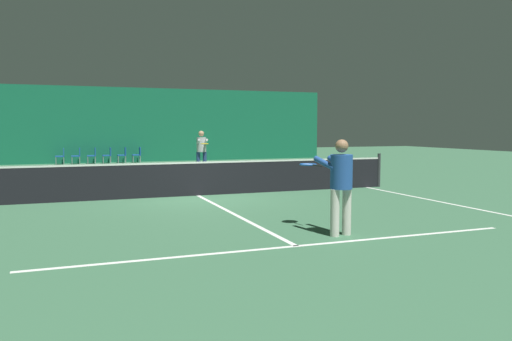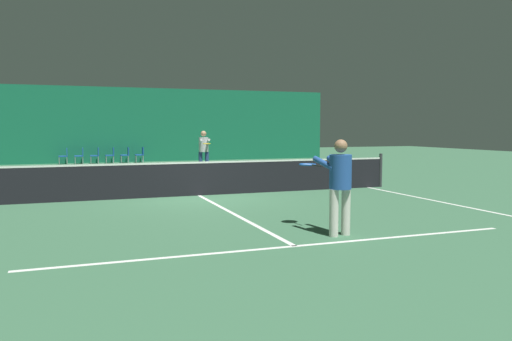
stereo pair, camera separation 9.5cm
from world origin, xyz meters
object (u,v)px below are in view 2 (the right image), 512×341
courtside_chair_5 (141,154)px  player_near (339,180)px  tennis_net (199,177)px  courtside_chair_1 (80,155)px  player_far (204,148)px  courtside_chair_4 (126,154)px  courtside_chair_2 (96,154)px  courtside_chair_0 (65,155)px  courtside_chair_3 (111,154)px

courtside_chair_5 → player_near: bearing=2.4°
tennis_net → courtside_chair_1: bearing=101.4°
player_far → courtside_chair_1: size_ratio=2.10×
player_far → courtside_chair_4: 7.55m
courtside_chair_2 → courtside_chair_4: same height
courtside_chair_2 → courtside_chair_5: (2.35, 0.00, 0.00)m
player_near → player_far: 13.20m
player_far → courtside_chair_5: player_far is taller
player_near → courtside_chair_0: size_ratio=2.01×
player_far → player_near: bearing=3.3°
tennis_net → player_far: (1.99, 7.26, 0.52)m
player_far → courtside_chair_3: bearing=-147.6°
player_far → courtside_chair_3: size_ratio=2.10×
courtside_chair_4 → courtside_chair_5: (0.78, 0.00, 0.00)m
player_near → courtside_chair_3: 20.40m
courtside_chair_1 → courtside_chair_4: same height
tennis_net → courtside_chair_1: 14.63m
player_near → player_far: (0.92, 13.16, 0.05)m
tennis_net → courtside_chair_3: size_ratio=14.29×
courtside_chair_0 → courtside_chair_4: 3.13m
player_near → courtside_chair_2: 20.51m
courtside_chair_0 → courtside_chair_3: same height
tennis_net → courtside_chair_2: 14.50m
tennis_net → courtside_chair_1: size_ratio=14.29×
player_near → courtside_chair_1: 20.64m
courtside_chair_1 → player_far: bearing=34.6°
player_near → courtside_chair_5: (-0.84, 20.25, -0.50)m
courtside_chair_2 → courtside_chair_1: bearing=-90.0°
tennis_net → courtside_chair_5: (0.22, 14.34, -0.03)m
courtside_chair_1 → courtside_chair_2: bearing=90.0°
courtside_chair_2 → courtside_chair_3: (0.78, 0.00, 0.00)m
courtside_chair_1 → courtside_chair_2: same height
player_far → courtside_chair_0: player_far is taller
tennis_net → courtside_chair_0: tennis_net is taller
courtside_chair_4 → tennis_net: bearing=2.2°
player_far → courtside_chair_0: (-5.67, 7.09, -0.54)m
player_far → courtside_chair_5: bearing=-158.7°
tennis_net → courtside_chair_0: 14.81m
tennis_net → courtside_chair_3: (-1.34, 14.34, -0.03)m
courtside_chair_3 → courtside_chair_5: bearing=90.0°
courtside_chair_4 → courtside_chair_5: size_ratio=1.00×
tennis_net → player_far: size_ratio=6.80×
courtside_chair_0 → player_far: bearing=38.7°
courtside_chair_0 → courtside_chair_1: bearing=90.0°
courtside_chair_0 → courtside_chair_2: (1.56, 0.00, 0.00)m
courtside_chair_0 → courtside_chair_5: 3.91m
tennis_net → courtside_chair_5: size_ratio=14.29×
tennis_net → courtside_chair_2: (-2.12, 14.34, -0.03)m
player_near → courtside_chair_5: player_near is taller
courtside_chair_1 → courtside_chair_5: 3.13m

